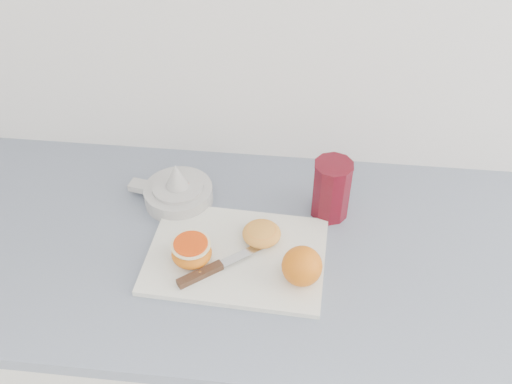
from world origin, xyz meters
The scene contains 8 objects.
counter centered at (-0.03, 1.70, 0.45)m, with size 2.35×0.64×0.89m.
cutting_board centered at (-0.04, 1.66, 0.90)m, with size 0.36×0.25×0.01m, color white.
whole_orange centered at (0.09, 1.60, 0.94)m, with size 0.08×0.08×0.08m.
half_orange centered at (-0.13, 1.63, 0.93)m, with size 0.08×0.08×0.05m.
squeezed_shell centered at (0.01, 1.70, 0.92)m, with size 0.08×0.08×0.03m.
paring_knife centered at (-0.09, 1.60, 0.91)m, with size 0.18×0.15×0.01m.
citrus_juicer centered at (-0.19, 1.81, 0.92)m, with size 0.20×0.15×0.10m.
red_tumbler centered at (0.14, 1.81, 0.95)m, with size 0.08×0.08×0.14m.
Camera 1 is at (0.08, 0.89, 1.76)m, focal length 40.00 mm.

